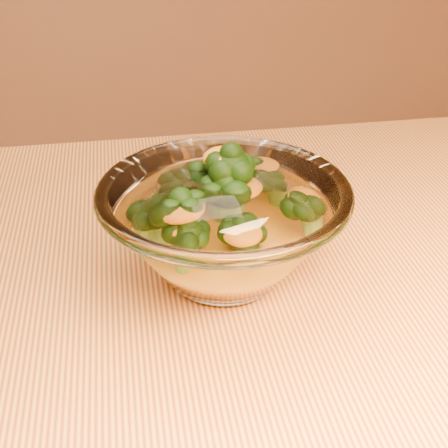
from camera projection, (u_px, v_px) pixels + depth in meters
The scene contains 4 objects.
table at pixel (275, 396), 0.59m from camera, with size 1.20×0.80×0.75m.
glass_bowl at pixel (224, 229), 0.56m from camera, with size 0.22×0.22×0.10m.
cheese_sauce at pixel (224, 248), 0.57m from camera, with size 0.12×0.12×0.03m, color orange.
broccoli_heap at pixel (218, 203), 0.57m from camera, with size 0.15×0.13×0.09m.
Camera 1 is at (-0.12, -0.40, 1.10)m, focal length 50.00 mm.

